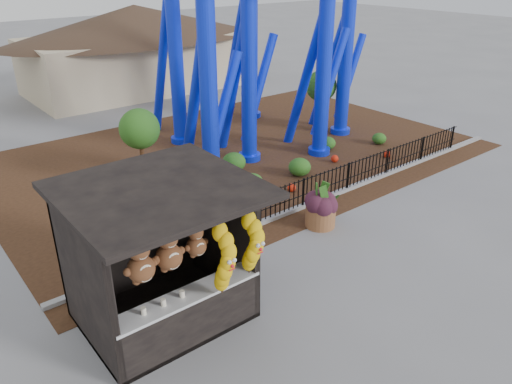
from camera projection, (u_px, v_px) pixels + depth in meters
ground at (304, 289)px, 11.55m from camera, size 120.00×120.00×0.00m
mulch_bed at (237, 153)px, 19.45m from camera, size 18.00×12.00×0.02m
curb at (330, 196)px, 15.90m from camera, size 18.00×0.18×0.12m
prize_booth at (166, 261)px, 9.84m from camera, size 3.50×3.40×3.12m
picket_fence at (350, 176)px, 16.22m from camera, size 12.20×0.06×1.00m
terracotta_planter at (320, 216)px, 14.14m from camera, size 1.06×1.06×0.59m
planter_foliage at (322, 197)px, 13.88m from camera, size 0.70×0.70×0.64m
potted_plant at (326, 209)px, 14.34m from camera, size 0.88×0.82×0.81m
landscaping at (286, 162)px, 17.86m from camera, size 8.64×3.15×0.67m
pavilion at (136, 34)px, 27.75m from camera, size 15.00×15.00×4.80m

